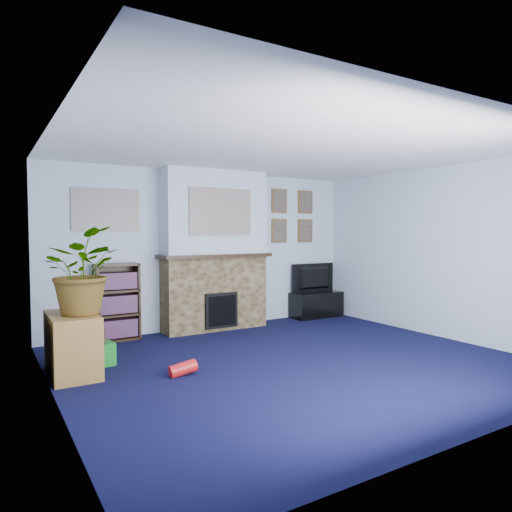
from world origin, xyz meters
TOP-DOWN VIEW (x-y plane):
  - floor at (0.00, 0.00)m, footprint 5.00×4.50m
  - ceiling at (0.00, 0.00)m, footprint 5.00×4.50m
  - wall_back at (0.00, 2.25)m, footprint 5.00×0.04m
  - wall_front at (0.00, -2.25)m, footprint 5.00×0.04m
  - wall_left at (-2.50, 0.00)m, footprint 0.04×4.50m
  - wall_right at (2.50, 0.00)m, footprint 0.04×4.50m
  - chimney_breast at (0.00, 2.05)m, footprint 1.72×0.50m
  - collage_main at (0.00, 1.84)m, footprint 1.00×0.03m
  - collage_left at (-1.55, 2.23)m, footprint 0.90×0.03m
  - portrait_tl at (1.30, 2.23)m, footprint 0.30×0.03m
  - portrait_tr at (1.85, 2.23)m, footprint 0.30×0.03m
  - portrait_bl at (1.30, 2.23)m, footprint 0.30×0.03m
  - portrait_br at (1.85, 2.23)m, footprint 0.30×0.03m
  - tv_stand at (1.95, 2.03)m, footprint 0.92×0.39m
  - television at (1.95, 2.05)m, footprint 0.86×0.14m
  - bookshelf at (-1.45, 2.11)m, footprint 0.58×0.28m
  - sideboard at (-2.24, 0.81)m, footprint 0.45×0.82m
  - potted_plant at (-2.19, 0.76)m, footprint 0.82×0.91m
  - mantel_clock at (-0.01, 2.00)m, footprint 0.10×0.06m
  - mantel_candle at (0.36, 2.00)m, footprint 0.05×0.05m
  - mantel_teddy at (-0.56, 2.00)m, footprint 0.13×0.13m
  - mantel_can at (0.77, 2.00)m, footprint 0.05×0.05m
  - green_crate at (-1.94, 1.00)m, footprint 0.34×0.29m
  - toy_ball at (-2.33, 1.16)m, footprint 0.19×0.19m
  - toy_block at (-2.30, 0.73)m, footprint 0.24×0.24m
  - toy_tube at (-1.27, 0.19)m, footprint 0.30×0.13m

SIDE VIEW (x-z plane):
  - floor at x=0.00m, z-range -0.01..0.01m
  - toy_tube at x=-1.27m, z-range -0.02..0.16m
  - toy_ball at x=-2.33m, z-range -0.01..0.19m
  - toy_block at x=-2.30m, z-range 0.00..0.22m
  - green_crate at x=-1.94m, z-range 0.01..0.27m
  - tv_stand at x=1.95m, z-range 0.01..0.44m
  - sideboard at x=-2.24m, z-range 0.03..0.67m
  - bookshelf at x=-1.45m, z-range -0.02..1.03m
  - television at x=1.95m, z-range 0.43..0.93m
  - potted_plant at x=-2.19m, z-range 0.64..1.54m
  - chimney_breast at x=0.00m, z-range -0.02..2.38m
  - wall_back at x=0.00m, z-range 0.00..2.40m
  - wall_front at x=0.00m, z-range 0.00..2.40m
  - wall_left at x=-2.50m, z-range 0.00..2.40m
  - wall_right at x=2.50m, z-range 0.00..2.40m
  - mantel_can at x=0.77m, z-range 1.16..1.26m
  - mantel_teddy at x=-0.56m, z-range 1.15..1.28m
  - mantel_clock at x=-0.01m, z-range 1.15..1.29m
  - mantel_candle at x=0.36m, z-range 1.15..1.31m
  - portrait_bl at x=1.30m, z-range 1.30..1.70m
  - portrait_br at x=1.85m, z-range 1.30..1.70m
  - collage_left at x=-1.55m, z-range 1.49..2.07m
  - collage_main at x=0.00m, z-range 1.44..2.12m
  - portrait_tl at x=1.30m, z-range 1.80..2.20m
  - portrait_tr at x=1.85m, z-range 1.80..2.20m
  - ceiling at x=0.00m, z-range 2.40..2.40m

